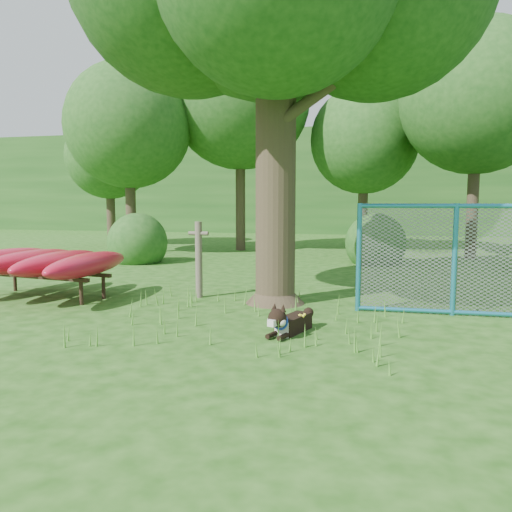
# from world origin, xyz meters

# --- Properties ---
(ground) EXTENTS (80.00, 80.00, 0.00)m
(ground) POSITION_xyz_m (0.00, 0.00, 0.00)
(ground) COLOR #19480E
(ground) RESTS_ON ground
(wooden_post) EXTENTS (0.40, 0.14, 1.46)m
(wooden_post) POSITION_xyz_m (-1.29, 2.70, 0.77)
(wooden_post) COLOR brown
(wooden_post) RESTS_ON ground
(kayak_rack) EXTENTS (2.80, 2.93, 0.90)m
(kayak_rack) POSITION_xyz_m (-4.16, 2.00, 0.69)
(kayak_rack) COLOR black
(kayak_rack) RESTS_ON ground
(husky_dog) EXTENTS (0.55, 1.04, 0.49)m
(husky_dog) POSITION_xyz_m (0.85, 0.43, 0.17)
(husky_dog) COLOR black
(husky_dog) RESTS_ON ground
(fence_section) EXTENTS (3.10, 0.12, 3.02)m
(fence_section) POSITION_xyz_m (3.24, 2.22, 0.91)
(fence_section) COLOR teal
(fence_section) RESTS_ON ground
(wildflower_clump) EXTENTS (0.12, 0.10, 0.26)m
(wildflower_clump) POSITION_xyz_m (1.00, 0.62, 0.21)
(wildflower_clump) COLOR #539731
(wildflower_clump) RESTS_ON ground
(bg_tree_a) EXTENTS (4.40, 4.40, 6.70)m
(bg_tree_a) POSITION_xyz_m (-6.50, 10.00, 4.48)
(bg_tree_a) COLOR #34291C
(bg_tree_a) RESTS_ON ground
(bg_tree_b) EXTENTS (5.20, 5.20, 8.22)m
(bg_tree_b) POSITION_xyz_m (-3.00, 12.00, 5.61)
(bg_tree_b) COLOR #34291C
(bg_tree_b) RESTS_ON ground
(bg_tree_c) EXTENTS (4.00, 4.00, 6.12)m
(bg_tree_c) POSITION_xyz_m (1.50, 13.00, 4.11)
(bg_tree_c) COLOR #34291C
(bg_tree_c) RESTS_ON ground
(bg_tree_d) EXTENTS (4.80, 4.80, 7.50)m
(bg_tree_d) POSITION_xyz_m (5.00, 11.00, 5.08)
(bg_tree_d) COLOR #34291C
(bg_tree_d) RESTS_ON ground
(bg_tree_f) EXTENTS (3.60, 3.60, 5.55)m
(bg_tree_f) POSITION_xyz_m (-9.00, 13.00, 3.73)
(bg_tree_f) COLOR #34291C
(bg_tree_f) RESTS_ON ground
(shrub_left) EXTENTS (1.80, 1.80, 1.80)m
(shrub_left) POSITION_xyz_m (-5.00, 7.50, 0.00)
(shrub_left) COLOR #1E4E19
(shrub_left) RESTS_ON ground
(shrub_mid) EXTENTS (1.80, 1.80, 1.80)m
(shrub_mid) POSITION_xyz_m (2.00, 9.00, 0.00)
(shrub_mid) COLOR #1E4E19
(shrub_mid) RESTS_ON ground
(wooded_hillside) EXTENTS (80.00, 12.00, 6.00)m
(wooded_hillside) POSITION_xyz_m (0.00, 28.00, 3.00)
(wooded_hillside) COLOR #1E4E19
(wooded_hillside) RESTS_ON ground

